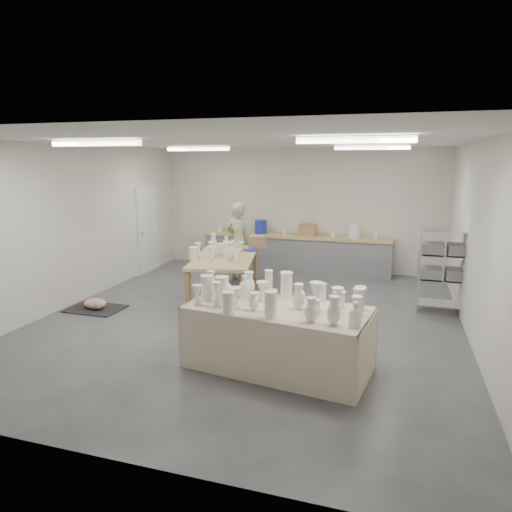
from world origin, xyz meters
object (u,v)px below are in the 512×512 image
(red_stool, at_px, (243,266))
(work_table, at_px, (227,255))
(drying_table, at_px, (278,334))
(potter, at_px, (239,242))

(red_stool, bearing_deg, work_table, -83.72)
(work_table, bearing_deg, red_stool, 84.53)
(drying_table, height_order, potter, potter)
(work_table, height_order, red_stool, work_table)
(work_table, distance_m, potter, 1.22)
(potter, bearing_deg, red_stool, -78.33)
(work_table, xyz_separation_m, red_stool, (-0.16, 1.48, -0.57))
(potter, height_order, red_stool, potter)
(drying_table, distance_m, red_stool, 4.76)
(drying_table, distance_m, work_table, 3.39)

